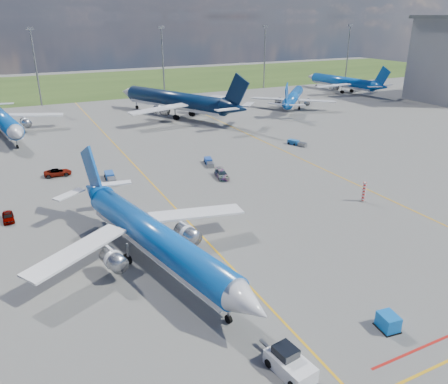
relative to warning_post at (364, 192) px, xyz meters
name	(u,v)px	position (x,y,z in m)	size (l,w,h in m)	color
ground	(232,268)	(-26.00, -8.00, -1.50)	(400.00, 400.00, 0.00)	#50504D
grass_strip	(59,86)	(-26.00, 142.00, -1.50)	(400.00, 80.00, 0.01)	#2D4719
taxiway_lines	(155,186)	(-25.83, 19.70, -1.49)	(60.25, 160.00, 0.02)	gold
floodlight_masts	(103,61)	(-16.00, 102.00, 11.06)	(202.20, 0.50, 22.70)	slate
warning_post	(364,192)	(0.00, 0.00, 0.00)	(0.50, 0.50, 3.00)	red
bg_jet_nnw	(6,135)	(-46.97, 66.30, -1.50)	(30.44, 39.95, 10.46)	#0B4DA7
bg_jet_n	(176,116)	(-4.26, 68.53, -1.50)	(37.27, 48.92, 12.81)	#061A39
bg_jet_ne	(293,108)	(31.82, 64.57, -1.50)	(26.77, 35.13, 9.20)	#0B4DA7
bg_jet_ene	(341,92)	(64.95, 81.69, -1.50)	(29.98, 39.35, 10.31)	#0B4DA7
main_airliner	(157,265)	(-33.20, -3.86, -1.50)	(28.57, 37.50, 9.82)	#0B4DA7
pushback_tug	(289,363)	(-28.89, -23.26, -0.72)	(2.67, 5.78, 1.92)	silver
uld_container	(388,322)	(-18.29, -22.94, -0.77)	(1.45, 1.81, 1.45)	#0C5BB3
service_car_a	(8,217)	(-47.63, 15.82, -0.90)	(1.42, 3.53, 1.20)	#999999
service_car_b	(58,172)	(-39.42, 31.75, -0.87)	(2.09, 4.53, 1.26)	#999999
service_car_c	(222,174)	(-14.45, 18.43, -0.85)	(1.83, 4.51, 1.31)	#999999
baggage_tug_w	(209,162)	(-13.43, 26.01, -1.05)	(2.22, 4.48, 0.97)	navy
baggage_tug_c	(110,177)	(-31.77, 25.69, -1.00)	(1.62, 4.87, 1.08)	#1A489C
baggage_tug_e	(296,143)	(8.82, 29.74, -1.04)	(2.63, 4.51, 0.98)	#1A58A1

